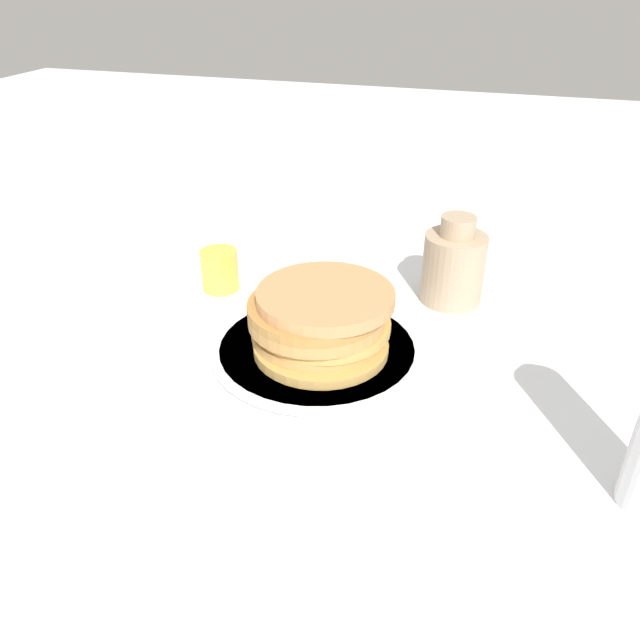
% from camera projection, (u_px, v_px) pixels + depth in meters
% --- Properties ---
extents(ground_plane, '(4.00, 4.00, 0.00)m').
position_uv_depth(ground_plane, '(315.00, 356.00, 0.86)').
color(ground_plane, white).
extents(plate, '(0.29, 0.29, 0.01)m').
position_uv_depth(plate, '(320.00, 349.00, 0.87)').
color(plate, white).
rests_on(plate, ground_plane).
extents(pancake_stack, '(0.20, 0.20, 0.09)m').
position_uv_depth(pancake_stack, '(321.00, 319.00, 0.84)').
color(pancake_stack, tan).
rests_on(pancake_stack, plate).
extents(juice_glass, '(0.06, 0.06, 0.07)m').
position_uv_depth(juice_glass, '(220.00, 270.00, 1.02)').
color(juice_glass, yellow).
rests_on(juice_glass, ground_plane).
extents(cream_jug, '(0.10, 0.10, 0.14)m').
position_uv_depth(cream_jug, '(453.00, 265.00, 0.97)').
color(cream_jug, tan).
rests_on(cream_jug, ground_plane).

